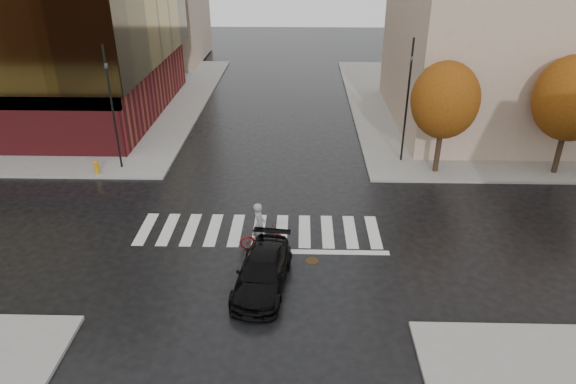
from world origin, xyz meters
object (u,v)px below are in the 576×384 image
fire_hydrant (96,166)px  sedan (263,272)px  traffic_light_ne (408,93)px  traffic_light_nw (111,101)px  cyclist (261,233)px

fire_hydrant → sedan: bearing=-44.5°
traffic_light_ne → traffic_light_nw: bearing=18.0°
sedan → fire_hydrant: sedan is taller
traffic_light_ne → sedan: bearing=71.8°
traffic_light_nw → traffic_light_ne: bearing=106.1°
traffic_light_nw → fire_hydrant: size_ratio=8.81×
sedan → cyclist: bearing=102.5°
traffic_light_nw → fire_hydrant: bearing=-39.0°
cyclist → fire_hydrant: bearing=42.5°
traffic_light_ne → fire_hydrant: (-18.24, -2.50, -3.79)m
traffic_light_ne → fire_hydrant: 18.80m
traffic_light_nw → traffic_light_ne: 17.17m
cyclist → traffic_light_nw: (-9.09, 8.46, 3.50)m
sedan → cyclist: size_ratio=2.08×
fire_hydrant → traffic_light_ne: bearing=7.8°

